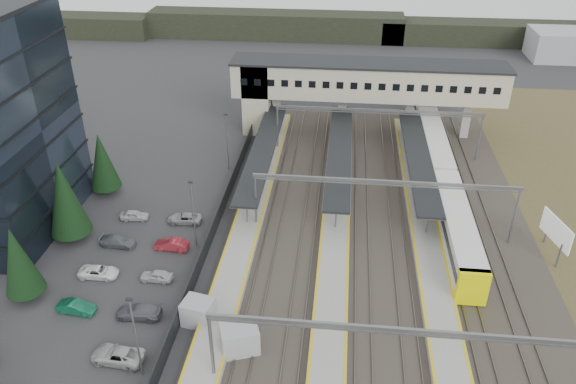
# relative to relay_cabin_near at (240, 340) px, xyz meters

# --- Properties ---
(ground) EXTENTS (220.00, 220.00, 0.00)m
(ground) POSITION_rel_relay_cabin_near_xyz_m (0.50, 4.63, -1.31)
(ground) COLOR #2B2B2D
(ground) RESTS_ON ground
(car_park) EXTENTS (10.41, 44.42, 1.30)m
(car_park) POSITION_rel_relay_cabin_near_xyz_m (-12.51, -1.51, -0.71)
(car_park) COLOR #B8B9BC
(car_park) RESTS_ON ground
(lampposts) EXTENTS (0.50, 53.25, 8.07)m
(lampposts) POSITION_rel_relay_cabin_near_xyz_m (-7.50, 5.88, 3.03)
(lampposts) COLOR slate
(lampposts) RESTS_ON ground
(fence) EXTENTS (0.08, 90.00, 2.00)m
(fence) POSITION_rel_relay_cabin_near_xyz_m (-6.00, 9.63, -0.31)
(fence) COLOR #26282B
(fence) RESTS_ON ground
(relay_cabin_near) EXTENTS (3.74, 3.24, 2.61)m
(relay_cabin_near) POSITION_rel_relay_cabin_near_xyz_m (0.00, 0.00, 0.00)
(relay_cabin_near) COLOR #9EA0A3
(relay_cabin_near) RESTS_ON ground
(relay_cabin_far) EXTENTS (3.06, 2.72, 2.43)m
(relay_cabin_far) POSITION_rel_relay_cabin_near_xyz_m (-4.35, 3.04, -0.09)
(relay_cabin_far) COLOR #9EA0A3
(relay_cabin_far) RESTS_ON ground
(rail_corridor) EXTENTS (34.00, 90.00, 0.92)m
(rail_corridor) POSITION_rel_relay_cabin_near_xyz_m (9.84, 9.63, -1.02)
(rail_corridor) COLOR #322D28
(rail_corridor) RESTS_ON ground
(canopies) EXTENTS (23.10, 30.00, 3.28)m
(canopies) POSITION_rel_relay_cabin_near_xyz_m (7.50, 31.63, 2.62)
(canopies) COLOR black
(canopies) RESTS_ON ground
(footbridge) EXTENTS (40.40, 6.40, 11.20)m
(footbridge) POSITION_rel_relay_cabin_near_xyz_m (8.21, 46.63, 6.62)
(footbridge) COLOR beige
(footbridge) RESTS_ON ground
(gantries) EXTENTS (28.40, 62.28, 7.17)m
(gantries) POSITION_rel_relay_cabin_near_xyz_m (12.50, 7.63, 4.69)
(gantries) COLOR slate
(gantries) RESTS_ON ground
(train) EXTENTS (2.92, 61.03, 3.68)m
(train) POSITION_rel_relay_cabin_near_xyz_m (20.50, 37.93, 0.78)
(train) COLOR silver
(train) RESTS_ON ground
(billboard) EXTENTS (1.48, 5.22, 4.43)m
(billboard) POSITION_rel_relay_cabin_near_xyz_m (30.48, 17.07, 1.62)
(billboard) COLOR slate
(billboard) RESTS_ON ground
(treeline_far) EXTENTS (170.00, 19.00, 7.00)m
(treeline_far) POSITION_rel_relay_cabin_near_xyz_m (24.31, 96.90, 1.64)
(treeline_far) COLOR black
(treeline_far) RESTS_ON ground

